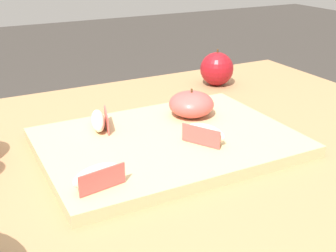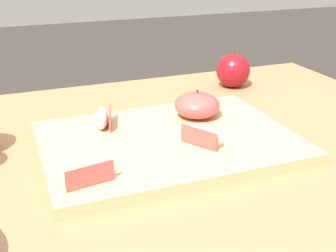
{
  "view_description": "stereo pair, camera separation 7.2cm",
  "coord_description": "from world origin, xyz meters",
  "px_view_note": "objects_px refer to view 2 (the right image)",
  "views": [
    {
      "loc": [
        -0.23,
        -0.57,
        1.1
      ],
      "look_at": [
        0.08,
        0.02,
        0.82
      ],
      "focal_mm": 46.18,
      "sensor_mm": 36.0,
      "label": 1
    },
    {
      "loc": [
        -0.16,
        -0.6,
        1.1
      ],
      "look_at": [
        0.08,
        0.02,
        0.82
      ],
      "focal_mm": 46.18,
      "sensor_mm": 36.0,
      "label": 2
    }
  ],
  "objects_px": {
    "apple_wedge_right": "(203,135)",
    "whole_apple_red_delicious": "(233,71)",
    "cutting_board": "(168,142)",
    "apple_half_skin_up": "(197,105)",
    "apple_wedge_near_knife": "(102,118)",
    "apple_wedge_front": "(87,172)"
  },
  "relations": [
    {
      "from": "cutting_board",
      "to": "apple_half_skin_up",
      "type": "height_order",
      "value": "apple_half_skin_up"
    },
    {
      "from": "apple_wedge_near_knife",
      "to": "apple_wedge_right",
      "type": "xyz_separation_m",
      "value": [
        0.13,
        -0.13,
        0.0
      ]
    },
    {
      "from": "cutting_board",
      "to": "apple_half_skin_up",
      "type": "distance_m",
      "value": 0.11
    },
    {
      "from": "apple_wedge_front",
      "to": "whole_apple_red_delicious",
      "type": "height_order",
      "value": "whole_apple_red_delicious"
    },
    {
      "from": "apple_wedge_near_knife",
      "to": "apple_wedge_front",
      "type": "height_order",
      "value": "same"
    },
    {
      "from": "apple_wedge_near_knife",
      "to": "whole_apple_red_delicious",
      "type": "xyz_separation_m",
      "value": [
        0.36,
        0.17,
        0.01
      ]
    },
    {
      "from": "apple_wedge_near_knife",
      "to": "apple_wedge_right",
      "type": "distance_m",
      "value": 0.19
    },
    {
      "from": "apple_wedge_front",
      "to": "apple_wedge_right",
      "type": "bearing_deg",
      "value": 14.96
    },
    {
      "from": "apple_half_skin_up",
      "to": "whole_apple_red_delicious",
      "type": "height_order",
      "value": "whole_apple_red_delicious"
    },
    {
      "from": "apple_wedge_front",
      "to": "whole_apple_red_delicious",
      "type": "bearing_deg",
      "value": 40.06
    },
    {
      "from": "apple_wedge_right",
      "to": "whole_apple_red_delicious",
      "type": "relative_size",
      "value": 0.83
    },
    {
      "from": "apple_wedge_near_knife",
      "to": "apple_half_skin_up",
      "type": "bearing_deg",
      "value": -6.41
    },
    {
      "from": "apple_half_skin_up",
      "to": "apple_wedge_near_knife",
      "type": "bearing_deg",
      "value": 173.59
    },
    {
      "from": "apple_half_skin_up",
      "to": "whole_apple_red_delicious",
      "type": "bearing_deg",
      "value": 46.19
    },
    {
      "from": "apple_wedge_near_knife",
      "to": "apple_wedge_front",
      "type": "relative_size",
      "value": 1.01
    },
    {
      "from": "cutting_board",
      "to": "apple_half_skin_up",
      "type": "bearing_deg",
      "value": 38.29
    },
    {
      "from": "cutting_board",
      "to": "whole_apple_red_delicious",
      "type": "relative_size",
      "value": 4.73
    },
    {
      "from": "apple_wedge_near_knife",
      "to": "whole_apple_red_delicious",
      "type": "distance_m",
      "value": 0.4
    },
    {
      "from": "whole_apple_red_delicious",
      "to": "apple_half_skin_up",
      "type": "bearing_deg",
      "value": -133.81
    },
    {
      "from": "apple_wedge_right",
      "to": "apple_wedge_front",
      "type": "bearing_deg",
      "value": -165.04
    },
    {
      "from": "apple_half_skin_up",
      "to": "apple_wedge_right",
      "type": "distance_m",
      "value": 0.12
    },
    {
      "from": "apple_wedge_front",
      "to": "cutting_board",
      "type": "bearing_deg",
      "value": 32.35
    }
  ]
}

